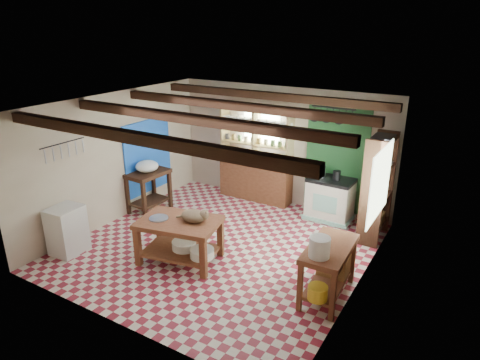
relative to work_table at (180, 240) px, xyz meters
The scene contains 30 objects.
floor 0.90m from the work_table, 65.67° to the left, with size 5.00×5.00×0.02m, color maroon.
ceiling 2.37m from the work_table, 65.67° to the left, with size 5.00×5.00×0.02m, color #4B4C51.
wall_back 3.39m from the work_table, 84.10° to the left, with size 5.00×0.04×2.60m, color #C2B29C.
wall_front 2.01m from the work_table, 79.21° to the right, with size 5.00×0.04×2.60m, color #C2B29C.
wall_left 2.47m from the work_table, 161.10° to the left, with size 0.04×5.00×2.60m, color #C2B29C.
wall_right 3.07m from the work_table, 14.65° to the left, with size 0.04×5.00×2.60m, color #C2B29C.
ceiling_beams 2.25m from the work_table, 65.67° to the left, with size 5.00×3.80×0.15m, color #381F13.
blue_wall_patch 2.79m from the work_table, 142.45° to the left, with size 0.04×1.40×1.60m, color blue.
green_wall_patch 3.69m from the work_table, 63.73° to the left, with size 1.30×0.04×2.30m, color #1F4F26.
window_back 3.49m from the work_table, 92.93° to the left, with size 0.90×0.02×0.80m, color silver.
window_right 3.46m from the work_table, 31.74° to the left, with size 0.02×1.30×1.20m, color silver.
utensil_rail 2.57m from the work_table, 167.70° to the right, with size 0.06×0.90×0.28m, color black.
pot_rack 3.68m from the work_table, 60.41° to the left, with size 0.86×0.12×0.36m, color black.
shelving_unit 3.14m from the work_table, 94.03° to the left, with size 1.70×0.34×2.20m, color tan.
tall_rack 3.70m from the work_table, 44.18° to the left, with size 0.40×0.86×2.00m, color #381F13.
work_table is the anchor object (origin of this frame).
stove 3.32m from the work_table, 60.69° to the left, with size 0.91×0.61×0.89m, color #EFE2CF.
prep_table 2.27m from the work_table, 145.15° to the left, with size 0.61×0.88×0.89m, color #381F13.
white_cabinet 2.04m from the work_table, 157.22° to the right, with size 0.47×0.57×0.85m, color white.
right_counter 2.53m from the work_table, ahead, with size 0.58×1.16×0.83m, color brown.
cat 0.54m from the work_table, 23.26° to the left, with size 0.44×0.33×0.20m, color #84694D.
steel_tray 0.52m from the work_table, 159.92° to the right, with size 0.32×0.32×0.02m, color #B6B7BF.
basin_large 0.13m from the work_table, 56.95° to the left, with size 0.42×0.42×0.15m, color white.
basin_small 0.47m from the work_table, ahead, with size 0.40×0.40×0.14m, color white.
kettle_left 3.27m from the work_table, 64.62° to the left, with size 0.22×0.22×0.25m, color #B6B7BF.
kettle_right 3.42m from the work_table, 59.19° to the left, with size 0.15×0.15×0.19m, color black.
enamel_bowl 2.36m from the work_table, 145.15° to the left, with size 0.48×0.48×0.24m, color white.
white_bucket 2.55m from the work_table, ahead, with size 0.29×0.29×0.29m, color white.
wicker_basket 2.58m from the work_table, 13.75° to the left, with size 0.44×0.35×0.31m, color #9D723F.
yellow_tub 2.54m from the work_table, ahead, with size 0.28×0.28×0.21m, color yellow.
Camera 1 is at (3.85, -5.76, 3.87)m, focal length 32.00 mm.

